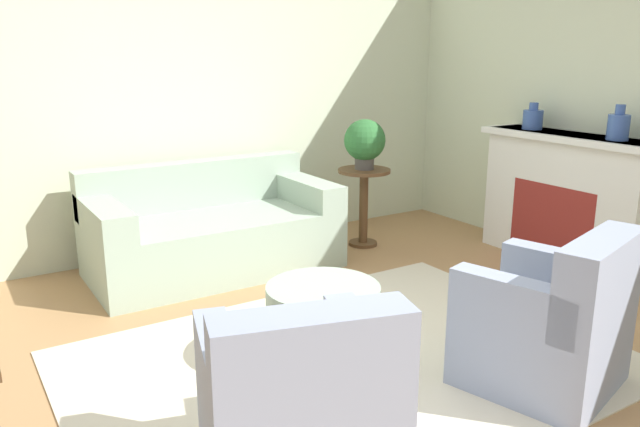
{
  "coord_description": "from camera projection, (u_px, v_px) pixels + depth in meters",
  "views": [
    {
      "loc": [
        -1.86,
        -2.65,
        1.74
      ],
      "look_at": [
        0.15,
        0.55,
        0.75
      ],
      "focal_mm": 35.0,
      "sensor_mm": 36.0,
      "label": 1
    }
  ],
  "objects": [
    {
      "name": "ground_plane",
      "position": [
        349.0,
        364.0,
        3.56
      ],
      "size": [
        16.0,
        16.0,
        0.0
      ],
      "primitive_type": "plane",
      "color": "#AD7F51"
    },
    {
      "name": "wall_back",
      "position": [
        179.0,
        91.0,
        5.32
      ],
      "size": [
        9.04,
        0.12,
        2.8
      ],
      "color": "beige",
      "rests_on": "ground_plane"
    },
    {
      "name": "rug",
      "position": [
        349.0,
        364.0,
        3.56
      ],
      "size": [
        3.04,
        2.22,
        0.01
      ],
      "color": "beige",
      "rests_on": "ground_plane"
    },
    {
      "name": "couch",
      "position": [
        212.0,
        232.0,
        5.04
      ],
      "size": [
        1.93,
        0.97,
        0.85
      ],
      "color": "#9EB29E",
      "rests_on": "ground_plane"
    },
    {
      "name": "armchair_left",
      "position": [
        299.0,
        413.0,
        2.47
      ],
      "size": [
        0.9,
        0.89,
        0.86
      ],
      "color": "#8E99B2",
      "rests_on": "rug"
    },
    {
      "name": "armchair_right",
      "position": [
        551.0,
        326.0,
        3.26
      ],
      "size": [
        0.9,
        0.89,
        0.86
      ],
      "color": "#8E99B2",
      "rests_on": "rug"
    },
    {
      "name": "ottoman_table",
      "position": [
        323.0,
        315.0,
        3.5
      ],
      "size": [
        0.64,
        0.64,
        0.46
      ],
      "color": "#9EB29E",
      "rests_on": "rug"
    },
    {
      "name": "side_table",
      "position": [
        364.0,
        195.0,
        5.64
      ],
      "size": [
        0.47,
        0.47,
        0.71
      ],
      "color": "brown",
      "rests_on": "ground_plane"
    },
    {
      "name": "fireplace",
      "position": [
        566.0,
        196.0,
        5.18
      ],
      "size": [
        0.44,
        1.54,
        1.08
      ],
      "color": "white",
      "rests_on": "ground_plane"
    },
    {
      "name": "vase_mantel_near",
      "position": [
        533.0,
        119.0,
        5.35
      ],
      "size": [
        0.17,
        0.17,
        0.23
      ],
      "color": "#38569E",
      "rests_on": "fireplace"
    },
    {
      "name": "vase_mantel_far",
      "position": [
        618.0,
        126.0,
        4.69
      ],
      "size": [
        0.16,
        0.16,
        0.27
      ],
      "color": "#38569E",
      "rests_on": "fireplace"
    },
    {
      "name": "potted_plant_on_side_table",
      "position": [
        365.0,
        141.0,
        5.51
      ],
      "size": [
        0.37,
        0.37,
        0.45
      ],
      "color": "#4C4742",
      "rests_on": "side_table"
    }
  ]
}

